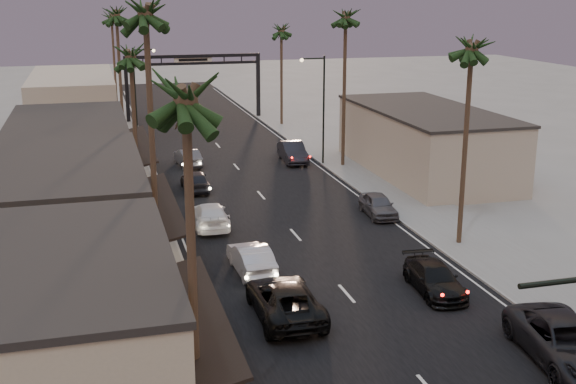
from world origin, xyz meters
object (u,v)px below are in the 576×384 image
palm_ld (116,10)px  palm_far (111,14)px  palm_lb (145,5)px  curbside_black (434,279)px  streetlight_left (138,87)px  palm_lc (130,49)px  curbside_near (567,342)px  streetlight_right (321,101)px  palm_la (185,85)px  palm_ra (472,41)px  oncoming_silver (251,259)px  oncoming_pickup (285,300)px  arch (193,70)px  palm_rc (281,27)px  palm_rb (346,12)px

palm_ld → palm_far: 23.02m
palm_lb → curbside_black: (12.73, -3.89, -12.70)m
streetlight_left → palm_lb: 36.93m
palm_lc → curbside_near: 30.89m
streetlight_right → curbside_near: (-0.95, -34.49, -4.46)m
palm_la → palm_ra: (17.20, 15.00, 0.00)m
streetlight_left → palm_lc: palm_lc is taller
palm_lc → oncoming_silver: palm_lc is taller
streetlight_left → oncoming_pickup: size_ratio=1.53×
arch → palm_ra: size_ratio=1.15×
oncoming_silver → curbside_black: size_ratio=0.98×
palm_lc → palm_far: (0.30, 42.00, 0.97)m
arch → palm_la: bearing=-98.0°
palm_ld → palm_far: size_ratio=1.08×
palm_la → oncoming_pickup: (5.08, 8.35, -10.63)m
palm_lc → curbside_black: 24.03m
streetlight_right → oncoming_pickup: 29.89m
palm_rc → curbside_black: palm_rc is taller
palm_la → palm_lb: palm_lb is taller
palm_la → palm_far: size_ratio=1.00×
arch → palm_rc: bearing=-34.9°
palm_rb → curbside_black: 28.77m
streetlight_left → palm_lc: size_ratio=0.74×
palm_ra → curbside_near: size_ratio=2.12×
palm_lc → palm_ld: bearing=90.0°
oncoming_pickup → palm_rc: bearing=-103.7°
palm_lb → oncoming_pickup: bearing=-42.4°
streetlight_right → oncoming_silver: 25.03m
palm_far → oncoming_pickup: palm_far is taller
palm_la → arch: bearing=82.0°
palm_lc → oncoming_silver: (4.78, -13.15, -9.70)m
arch → palm_lc: (-8.60, -34.00, 4.94)m
palm_ra → palm_far: (-16.90, 54.00, 0.00)m
palm_rb → palm_ld: bearing=147.4°
palm_lc → palm_ra: 20.99m
palm_rc → curbside_black: (-4.47, -45.89, -9.78)m
palm_rc → palm_ra: bearing=-90.0°
palm_far → oncoming_silver: palm_far is taller
curbside_black → palm_rb: bearing=84.2°
streetlight_left → palm_lc: bearing=-94.4°
streetlight_right → oncoming_pickup: (-10.44, -27.65, -4.51)m
palm_rc → curbside_near: palm_rc is taller
palm_rb → oncoming_silver: size_ratio=3.05×
palm_la → palm_lb: 13.14m
oncoming_silver → curbside_black: bearing=146.9°
palm_ld → palm_ra: (17.20, -31.00, -0.97)m
palm_la → palm_ld: palm_ld is taller
curbside_near → palm_la: bearing=-166.8°
palm_la → palm_far: 69.00m
palm_lc → palm_ra: size_ratio=0.92×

